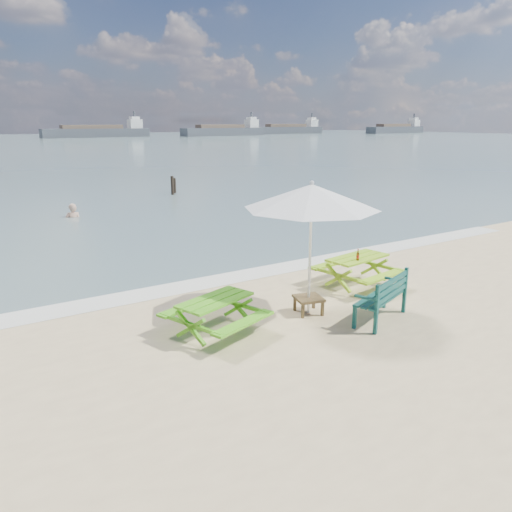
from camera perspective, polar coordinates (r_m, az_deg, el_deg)
foam_strip at (r=13.25m, az=-1.57°, el=-2.25°), size 22.00×0.90×0.01m
picnic_table_left at (r=9.64m, az=-4.65°, el=-6.99°), size 1.96×2.07×0.72m
picnic_table_right at (r=12.53m, az=11.45°, el=-1.84°), size 1.86×2.01×0.77m
park_bench at (r=10.60m, az=14.00°, el=-5.61°), size 1.63×1.01×0.95m
side_table at (r=10.74m, az=6.01°, el=-5.55°), size 0.68×0.68×0.36m
patio_umbrella at (r=10.16m, az=6.37°, el=6.76°), size 3.42×3.42×2.76m
beer_bottle at (r=12.08m, az=11.55°, el=-0.06°), size 0.07×0.07×0.27m
swimmer at (r=22.84m, az=-20.11°, el=3.35°), size 0.74×0.55×1.87m
mooring_pilings at (r=28.55m, az=-9.43°, el=7.76°), size 0.56×0.76×1.23m
cargo_ships at (r=144.09m, az=-5.50°, el=14.03°), size 159.31×30.01×4.40m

